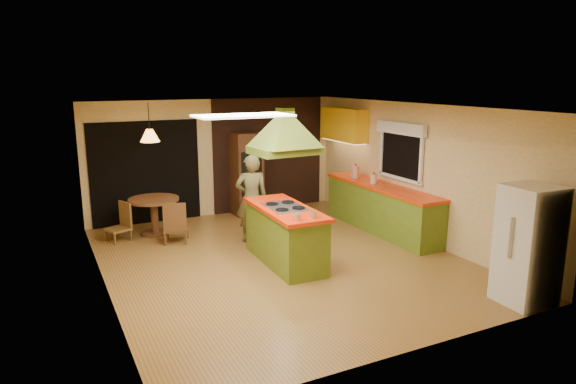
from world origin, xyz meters
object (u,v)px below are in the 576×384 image
kitchen_island (285,235)px  dining_table (154,209)px  man (252,199)px  canister_large (355,172)px  refrigerator (529,245)px  wall_oven (247,174)px

kitchen_island → dining_table: kitchen_island is taller
man → canister_large: 2.48m
refrigerator → dining_table: refrigerator is taller
kitchen_island → wall_oven: (0.59, 3.09, 0.43)m
man → wall_oven: (0.64, 1.81, 0.10)m
refrigerator → kitchen_island: bearing=131.4°
kitchen_island → refrigerator: 3.55m
man → dining_table: size_ratio=1.70×
dining_table → man: bearing=-38.8°
man → canister_large: bearing=-155.7°
dining_table → wall_oven: bearing=15.7°
wall_oven → dining_table: 2.26m
man → wall_oven: wall_oven is taller
man → wall_oven: bearing=-92.3°
kitchen_island → canister_large: size_ratio=7.78×
refrigerator → man: bearing=121.9°
kitchen_island → refrigerator: (2.21, -2.76, 0.33)m
refrigerator → wall_oven: size_ratio=0.89×
kitchen_island → man: (-0.05, 1.28, 0.33)m
wall_oven → refrigerator: bearing=-75.8°
man → refrigerator: bearing=136.2°
dining_table → kitchen_island: bearing=-58.0°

